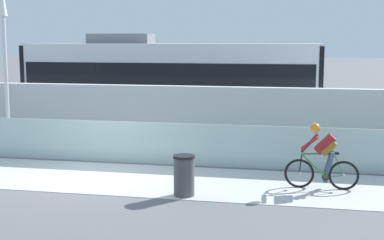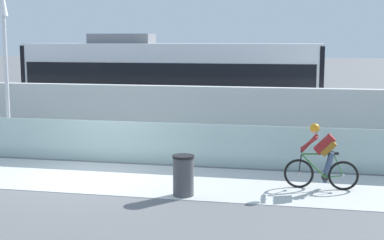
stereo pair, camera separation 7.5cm
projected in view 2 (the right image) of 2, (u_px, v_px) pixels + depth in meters
name	position (u px, v px, depth m)	size (l,w,h in m)	color
ground_plane	(89.00, 177.00, 14.62)	(200.00, 200.00, 0.00)	slate
bike_path_deck	(89.00, 176.00, 14.62)	(32.00, 3.20, 0.01)	silver
glass_parapet	(112.00, 141.00, 16.32)	(32.00, 0.05, 1.22)	#ADC6C1
concrete_barrier_wall	(131.00, 118.00, 18.00)	(32.00, 0.36, 2.14)	silver
tram_rail_near	(152.00, 137.00, 20.56)	(32.00, 0.08, 0.01)	#595654
tram_rail_far	(162.00, 131.00, 21.95)	(32.00, 0.08, 0.01)	#595654
tram	(172.00, 85.00, 20.86)	(11.06, 2.54, 3.81)	silver
cyclist_on_bike	(322.00, 158.00, 13.29)	(1.77, 0.58, 1.61)	black
lamp_post_antenna	(5.00, 49.00, 16.94)	(0.28, 0.28, 5.20)	gray
trash_bin	(183.00, 176.00, 12.76)	(0.51, 0.51, 0.96)	#47474C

